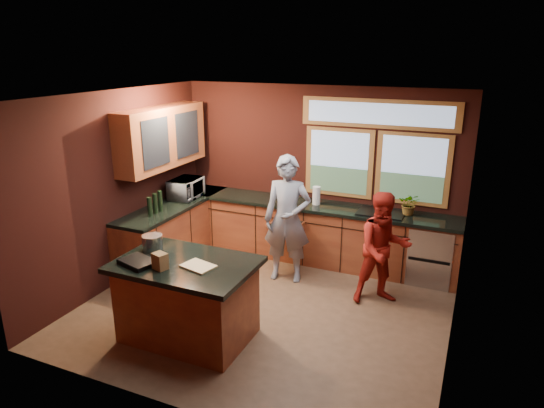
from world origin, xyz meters
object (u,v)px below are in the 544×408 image
Objects in this scene: person_red at (383,249)px; cutting_board at (198,266)px; island at (188,299)px; stock_pot at (152,242)px; person_grey at (287,219)px.

cutting_board is (-1.67, -1.78, 0.20)m from person_red.
island is at bearing 165.96° from cutting_board.
stock_pot reaches higher than cutting_board.
person_red is at bearing 33.07° from stock_pot.
person_grey reaches higher than person_red.
person_red is (1.87, 1.73, 0.27)m from island.
stock_pot is at bearing -176.98° from person_red.
island is 1.97m from person_grey.
person_grey is at bearing 58.79° from stock_pot.
person_grey is 1.22× the size of person_red.
person_red is 2.45m from cutting_board.
cutting_board reaches higher than island.
person_grey is at bearing 144.67° from person_red.
cutting_board is at bearing -14.04° from island.
person_grey is 7.63× the size of stock_pot.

